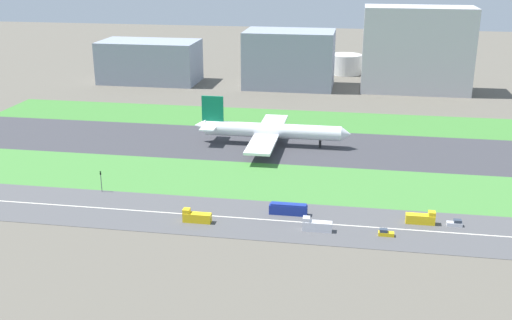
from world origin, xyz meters
TOP-DOWN VIEW (x-y plane):
  - ground_plane at (0.00, 0.00)m, footprint 800.00×800.00m
  - runway at (0.00, 0.00)m, footprint 280.00×46.00m
  - grass_median_north at (0.00, 41.00)m, footprint 280.00×36.00m
  - grass_median_south at (0.00, -41.00)m, footprint 280.00×36.00m
  - highway at (0.00, -73.00)m, footprint 280.00×28.00m
  - highway_centerline at (0.00, -73.00)m, footprint 266.00×0.50m
  - airliner at (-0.49, 0.00)m, footprint 65.00×56.00m
  - bus_0 at (15.77, -68.00)m, footprint 11.60×2.50m
  - truck_0 at (25.05, -78.00)m, footprint 8.40×2.50m
  - car_2 at (64.87, -68.00)m, footprint 4.40×1.80m
  - car_0 at (44.53, -78.00)m, footprint 4.40×1.80m
  - truck_1 at (-10.46, -78.00)m, footprint 8.40×2.50m
  - truck_2 at (55.12, -68.00)m, footprint 8.40×2.50m
  - traffic_light at (-47.71, -60.01)m, footprint 0.36×0.50m
  - terminal_building at (-90.00, 114.00)m, footprint 58.33×30.83m
  - hangar_building at (-5.37, 114.00)m, footprint 51.13×32.06m
  - office_tower at (66.06, 114.00)m, footprint 59.64×26.05m
  - fuel_tank_west at (-5.51, 159.00)m, footprint 19.46×19.46m
  - fuel_tank_centre at (26.27, 159.00)m, footprint 19.99×19.99m
  - fuel_tank_east at (52.79, 159.00)m, footprint 23.39×23.39m

SIDE VIEW (x-z plane):
  - ground_plane at x=0.00m, z-range 0.00..0.00m
  - runway at x=0.00m, z-range 0.00..0.10m
  - grass_median_north at x=0.00m, z-range 0.00..0.10m
  - grass_median_south at x=0.00m, z-range 0.00..0.10m
  - highway at x=0.00m, z-range 0.00..0.10m
  - highway_centerline at x=0.00m, z-range 0.10..0.11m
  - car_2 at x=64.87m, z-range -0.08..1.92m
  - car_0 at x=44.53m, z-range -0.08..1.92m
  - truck_0 at x=25.05m, z-range -0.33..3.67m
  - truck_1 at x=-10.46m, z-range -0.33..3.67m
  - truck_2 at x=55.12m, z-range -0.33..3.67m
  - bus_0 at x=15.77m, z-range 0.07..3.57m
  - traffic_light at x=-47.71m, z-range 0.69..7.89m
  - airliner at x=-0.49m, z-range -3.62..16.08m
  - fuel_tank_centre at x=26.27m, z-range 0.00..12.50m
  - fuel_tank_west at x=-5.51m, z-range 0.00..12.62m
  - fuel_tank_east at x=52.79m, z-range 0.00..15.47m
  - terminal_building at x=-90.00m, z-range 0.00..24.76m
  - hangar_building at x=-5.37m, z-range 0.00..32.57m
  - office_tower at x=66.06m, z-range 0.00..47.03m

